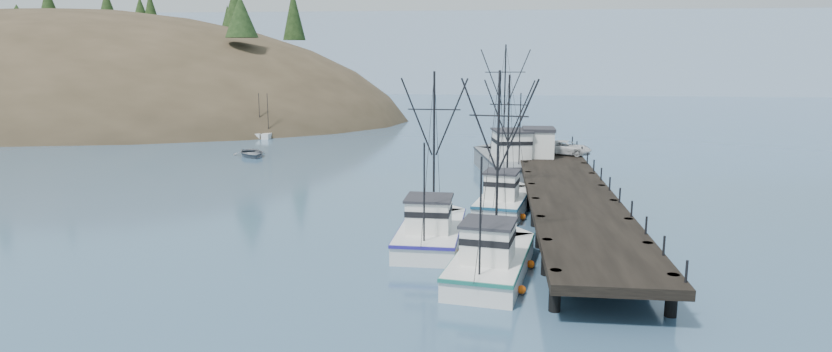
{
  "coord_description": "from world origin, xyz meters",
  "views": [
    {
      "loc": [
        8.35,
        -32.97,
        11.85
      ],
      "look_at": [
        2.62,
        15.4,
        2.5
      ],
      "focal_mm": 28.0,
      "sensor_mm": 36.0,
      "label": 1
    }
  ],
  "objects_px": {
    "pier": "(566,188)",
    "trawler_near": "(492,259)",
    "trawler_mid": "(432,230)",
    "work_vessel": "(506,161)",
    "motorboat": "(252,156)",
    "pier_shed": "(538,142)",
    "trawler_far": "(504,200)",
    "pickup_truck": "(566,148)"
  },
  "relations": [
    {
      "from": "pier",
      "to": "trawler_near",
      "type": "distance_m",
      "value": 16.06
    },
    {
      "from": "trawler_mid",
      "to": "work_vessel",
      "type": "bearing_deg",
      "value": 78.25
    },
    {
      "from": "trawler_mid",
      "to": "motorboat",
      "type": "relative_size",
      "value": 2.13
    },
    {
      "from": "pier_shed",
      "to": "motorboat",
      "type": "bearing_deg",
      "value": 164.12
    },
    {
      "from": "motorboat",
      "to": "trawler_far",
      "type": "bearing_deg",
      "value": -69.79
    },
    {
      "from": "trawler_near",
      "to": "pier_shed",
      "type": "height_order",
      "value": "trawler_near"
    },
    {
      "from": "pier",
      "to": "trawler_far",
      "type": "distance_m",
      "value": 4.75
    },
    {
      "from": "trawler_near",
      "to": "motorboat",
      "type": "height_order",
      "value": "trawler_near"
    },
    {
      "from": "trawler_mid",
      "to": "motorboat",
      "type": "height_order",
      "value": "trawler_mid"
    },
    {
      "from": "pier",
      "to": "pickup_truck",
      "type": "xyz_separation_m",
      "value": [
        1.5,
        14.69,
        0.99
      ]
    },
    {
      "from": "trawler_mid",
      "to": "pier_shed",
      "type": "distance_m",
      "value": 24.21
    },
    {
      "from": "trawler_near",
      "to": "motorboat",
      "type": "relative_size",
      "value": 2.17
    },
    {
      "from": "pier",
      "to": "trawler_far",
      "type": "relative_size",
      "value": 4.18
    },
    {
      "from": "pier",
      "to": "pier_shed",
      "type": "relative_size",
      "value": 13.75
    },
    {
      "from": "work_vessel",
      "to": "pier_shed",
      "type": "relative_size",
      "value": 4.84
    },
    {
      "from": "pier",
      "to": "work_vessel",
      "type": "height_order",
      "value": "work_vessel"
    },
    {
      "from": "trawler_far",
      "to": "pier_shed",
      "type": "bearing_deg",
      "value": 76.28
    },
    {
      "from": "trawler_mid",
      "to": "motorboat",
      "type": "bearing_deg",
      "value": 126.91
    },
    {
      "from": "trawler_mid",
      "to": "trawler_far",
      "type": "height_order",
      "value": "trawler_mid"
    },
    {
      "from": "trawler_mid",
      "to": "pier_shed",
      "type": "height_order",
      "value": "trawler_mid"
    },
    {
      "from": "trawler_mid",
      "to": "trawler_far",
      "type": "xyz_separation_m",
      "value": [
        4.68,
        9.06,
        0.0
      ]
    },
    {
      "from": "pier",
      "to": "trawler_mid",
      "type": "height_order",
      "value": "trawler_mid"
    },
    {
      "from": "trawler_far",
      "to": "work_vessel",
      "type": "bearing_deg",
      "value": 88.51
    },
    {
      "from": "trawler_mid",
      "to": "pier",
      "type": "bearing_deg",
      "value": 46.17
    },
    {
      "from": "trawler_near",
      "to": "motorboat",
      "type": "xyz_separation_m",
      "value": [
        -27.68,
        37.15,
        -0.82
      ]
    },
    {
      "from": "work_vessel",
      "to": "pickup_truck",
      "type": "xyz_separation_m",
      "value": [
        5.72,
        -0.02,
        1.45
      ]
    },
    {
      "from": "trawler_near",
      "to": "trawler_mid",
      "type": "bearing_deg",
      "value": 125.32
    },
    {
      "from": "trawler_far",
      "to": "pier_shed",
      "type": "relative_size",
      "value": 3.29
    },
    {
      "from": "work_vessel",
      "to": "pier_shed",
      "type": "distance_m",
      "value": 4.04
    },
    {
      "from": "work_vessel",
      "to": "trawler_far",
      "type": "bearing_deg",
      "value": -91.49
    },
    {
      "from": "pier",
      "to": "trawler_mid",
      "type": "bearing_deg",
      "value": -133.83
    },
    {
      "from": "trawler_mid",
      "to": "pier_shed",
      "type": "relative_size",
      "value": 3.46
    },
    {
      "from": "pier",
      "to": "trawler_mid",
      "type": "xyz_separation_m",
      "value": [
        -9.3,
        -9.69,
        -0.87
      ]
    },
    {
      "from": "trawler_far",
      "to": "work_vessel",
      "type": "relative_size",
      "value": 0.68
    },
    {
      "from": "pier_shed",
      "to": "work_vessel",
      "type": "bearing_deg",
      "value": 149.91
    },
    {
      "from": "pier_shed",
      "to": "trawler_mid",
      "type": "bearing_deg",
      "value": -109.43
    },
    {
      "from": "trawler_near",
      "to": "pier_shed",
      "type": "xyz_separation_m",
      "value": [
        4.2,
        28.08,
        2.6
      ]
    },
    {
      "from": "pier",
      "to": "work_vessel",
      "type": "bearing_deg",
      "value": 106.03
    },
    {
      "from": "trawler_near",
      "to": "work_vessel",
      "type": "distance_m",
      "value": 29.81
    },
    {
      "from": "trawler_near",
      "to": "pickup_truck",
      "type": "distance_m",
      "value": 30.63
    },
    {
      "from": "pier",
      "to": "trawler_far",
      "type": "xyz_separation_m",
      "value": [
        -4.62,
        -0.63,
        -0.87
      ]
    },
    {
      "from": "trawler_far",
      "to": "pier",
      "type": "bearing_deg",
      "value": 7.81
    }
  ]
}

